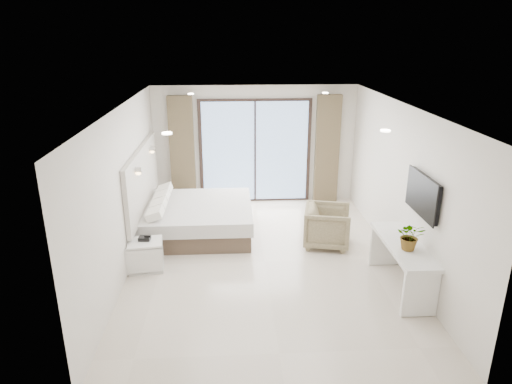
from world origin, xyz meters
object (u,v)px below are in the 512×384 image
bed (197,218)px  armchair (327,224)px  console_desk (402,255)px  nightstand (146,255)px

bed → armchair: bearing=-15.6°
bed → console_desk: size_ratio=1.26×
console_desk → armchair: size_ratio=2.02×
nightstand → console_desk: size_ratio=0.36×
nightstand → armchair: (3.23, 0.75, 0.16)m
nightstand → console_desk: 4.15m
nightstand → armchair: 3.32m
bed → console_desk: console_desk is taller
nightstand → console_desk: bearing=-18.8°
nightstand → armchair: bearing=6.0°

